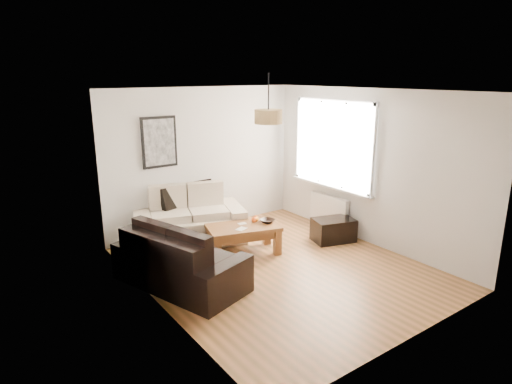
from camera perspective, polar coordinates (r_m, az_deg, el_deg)
floor at (r=6.64m, az=3.07°, el=-9.89°), size 4.50×4.50×0.00m
ceiling at (r=6.01m, az=3.43°, el=13.13°), size 3.80×4.50×0.00m
wall_back at (r=8.03m, az=-6.92°, el=4.25°), size 3.80×0.04×2.60m
wall_front at (r=4.75m, az=20.61°, el=-4.48°), size 3.80×0.04×2.60m
wall_left at (r=5.26m, az=-13.10°, el=-1.98°), size 0.04×4.50×2.60m
wall_right at (r=7.51m, az=14.61°, el=3.10°), size 0.04×4.50×2.60m
window_bay at (r=7.96m, az=10.14°, el=6.21°), size 0.14×1.90×1.60m
radiator at (r=8.21m, az=9.55°, el=-2.25°), size 0.10×0.90×0.52m
poster at (r=7.57m, az=-12.56°, el=6.40°), size 0.62×0.04×0.87m
pendant_shade at (r=6.27m, az=1.63°, el=9.85°), size 0.40×0.40×0.20m
loveseat_cream at (r=7.58m, az=-8.79°, el=-3.09°), size 2.06×1.52×0.91m
sofa_leather at (r=6.08m, az=-9.92°, el=-8.45°), size 1.42×2.03×0.80m
coffee_table at (r=7.07m, az=-1.66°, el=-6.23°), size 1.27×0.92×0.47m
ottoman at (r=7.69m, az=10.12°, el=-4.91°), size 0.80×0.63×0.40m
cushion_left at (r=7.60m, az=-11.07°, el=-0.78°), size 0.40×0.20×0.38m
cushion_right at (r=7.85m, az=-7.12°, el=0.02°), size 0.42×0.17×0.41m
fruit_bowl at (r=7.12m, az=1.50°, el=-3.82°), size 0.28×0.28×0.06m
orange_a at (r=7.16m, az=0.09°, el=-3.61°), size 0.09×0.09×0.07m
orange_b at (r=7.25m, az=-0.00°, el=-3.36°), size 0.09×0.09×0.07m
orange_c at (r=7.15m, az=-0.26°, el=-3.63°), size 0.12×0.12×0.09m
papers at (r=6.84m, az=-1.93°, el=-4.86°), size 0.21×0.18×0.01m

